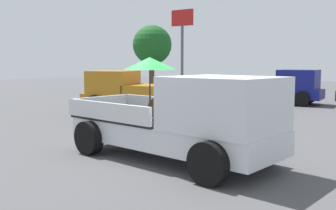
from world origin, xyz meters
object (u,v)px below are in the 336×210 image
at_px(pickup_truck_main, 187,119).
at_px(pickup_truck_far, 279,87).
at_px(pickup_truck_red, 133,92).
at_px(motel_sign, 182,37).

height_order(pickup_truck_main, pickup_truck_far, pickup_truck_main).
relative_size(pickup_truck_red, pickup_truck_far, 1.03).
relative_size(pickup_truck_main, motel_sign, 1.02).
distance_m(pickup_truck_far, motel_sign, 6.06).
distance_m(pickup_truck_red, motel_sign, 6.29).
relative_size(pickup_truck_red, motel_sign, 0.99).
distance_m(pickup_truck_red, pickup_truck_far, 8.24).
bearing_deg(pickup_truck_red, pickup_truck_far, -133.44).
bearing_deg(pickup_truck_far, pickup_truck_red, -124.77).
bearing_deg(pickup_truck_main, pickup_truck_far, 107.79).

